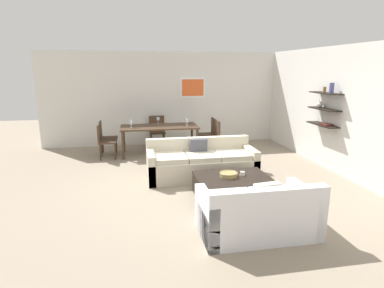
{
  "coord_description": "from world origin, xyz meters",
  "views": [
    {
      "loc": [
        -1.29,
        -5.9,
        2.24
      ],
      "look_at": [
        -0.16,
        0.2,
        0.75
      ],
      "focal_mm": 29.82,
      "sensor_mm": 36.0,
      "label": 1
    }
  ],
  "objects_px": {
    "coffee_table": "(233,188)",
    "dining_table": "(159,128)",
    "candle_jar": "(242,173)",
    "dining_chair_left_far": "(105,136)",
    "sofa_beige": "(201,163)",
    "loveseat_white": "(258,213)",
    "dining_chair_right_far": "(210,132)",
    "wine_glass_left_far": "(131,122)",
    "dining_chair_head": "(157,129)",
    "wine_glass_right_near": "(187,121)",
    "wine_glass_head": "(158,119)",
    "wine_glass_left_near": "(131,123)",
    "decorative_bowl": "(229,174)",
    "dining_chair_right_near": "(213,135)",
    "wine_glass_right_far": "(186,120)",
    "dining_chair_left_near": "(104,139)"
  },
  "relations": [
    {
      "from": "loveseat_white",
      "to": "candle_jar",
      "type": "relative_size",
      "value": 18.13
    },
    {
      "from": "wine_glass_right_far",
      "to": "wine_glass_left_far",
      "type": "bearing_deg",
      "value": -180.0
    },
    {
      "from": "coffee_table",
      "to": "dining_table",
      "type": "bearing_deg",
      "value": 107.3
    },
    {
      "from": "loveseat_white",
      "to": "dining_chair_right_near",
      "type": "height_order",
      "value": "dining_chair_right_near"
    },
    {
      "from": "decorative_bowl",
      "to": "dining_chair_head",
      "type": "xyz_separation_m",
      "value": [
        -0.94,
        4.02,
        0.08
      ]
    },
    {
      "from": "coffee_table",
      "to": "dining_chair_left_far",
      "type": "height_order",
      "value": "dining_chair_left_far"
    },
    {
      "from": "wine_glass_head",
      "to": "wine_glass_left_near",
      "type": "bearing_deg",
      "value": -145.46
    },
    {
      "from": "wine_glass_left_near",
      "to": "wine_glass_left_far",
      "type": "bearing_deg",
      "value": 90.0
    },
    {
      "from": "dining_chair_right_far",
      "to": "wine_glass_left_far",
      "type": "relative_size",
      "value": 5.35
    },
    {
      "from": "dining_chair_left_near",
      "to": "wine_glass_right_near",
      "type": "height_order",
      "value": "wine_glass_right_near"
    },
    {
      "from": "dining_chair_left_near",
      "to": "wine_glass_left_near",
      "type": "height_order",
      "value": "wine_glass_left_near"
    },
    {
      "from": "wine_glass_head",
      "to": "wine_glass_left_near",
      "type": "relative_size",
      "value": 1.01
    },
    {
      "from": "dining_table",
      "to": "wine_glass_head",
      "type": "height_order",
      "value": "wine_glass_head"
    },
    {
      "from": "wine_glass_left_far",
      "to": "wine_glass_left_near",
      "type": "height_order",
      "value": "wine_glass_left_near"
    },
    {
      "from": "coffee_table",
      "to": "dining_chair_head",
      "type": "bearing_deg",
      "value": 103.84
    },
    {
      "from": "wine_glass_head",
      "to": "wine_glass_left_far",
      "type": "relative_size",
      "value": 1.07
    },
    {
      "from": "loveseat_white",
      "to": "dining_chair_right_near",
      "type": "xyz_separation_m",
      "value": [
        0.45,
        4.26,
        0.21
      ]
    },
    {
      "from": "dining_chair_left_near",
      "to": "dining_chair_left_far",
      "type": "relative_size",
      "value": 1.0
    },
    {
      "from": "coffee_table",
      "to": "candle_jar",
      "type": "bearing_deg",
      "value": 24.98
    },
    {
      "from": "candle_jar",
      "to": "wine_glass_right_far",
      "type": "xyz_separation_m",
      "value": [
        -0.47,
        3.26,
        0.46
      ]
    },
    {
      "from": "dining_chair_head",
      "to": "dining_chair_left_far",
      "type": "relative_size",
      "value": 1.0
    },
    {
      "from": "sofa_beige",
      "to": "dining_chair_head",
      "type": "height_order",
      "value": "dining_chair_head"
    },
    {
      "from": "coffee_table",
      "to": "wine_glass_right_near",
      "type": "bearing_deg",
      "value": 95.13
    },
    {
      "from": "candle_jar",
      "to": "wine_glass_left_near",
      "type": "height_order",
      "value": "wine_glass_left_near"
    },
    {
      "from": "loveseat_white",
      "to": "coffee_table",
      "type": "relative_size",
      "value": 1.23
    },
    {
      "from": "coffee_table",
      "to": "wine_glass_left_near",
      "type": "bearing_deg",
      "value": 119.05
    },
    {
      "from": "dining_chair_left_near",
      "to": "dining_chair_right_near",
      "type": "distance_m",
      "value": 2.82
    },
    {
      "from": "sofa_beige",
      "to": "loveseat_white",
      "type": "relative_size",
      "value": 1.42
    },
    {
      "from": "decorative_bowl",
      "to": "wine_glass_left_far",
      "type": "relative_size",
      "value": 1.93
    },
    {
      "from": "loveseat_white",
      "to": "candle_jar",
      "type": "height_order",
      "value": "loveseat_white"
    },
    {
      "from": "loveseat_white",
      "to": "wine_glass_right_near",
      "type": "relative_size",
      "value": 9.34
    },
    {
      "from": "dining_chair_right_near",
      "to": "dining_chair_right_far",
      "type": "bearing_deg",
      "value": 90.0
    },
    {
      "from": "wine_glass_right_far",
      "to": "dining_chair_left_far",
      "type": "bearing_deg",
      "value": 177.56
    },
    {
      "from": "coffee_table",
      "to": "wine_glass_right_far",
      "type": "height_order",
      "value": "wine_glass_right_far"
    },
    {
      "from": "decorative_bowl",
      "to": "dining_chair_right_near",
      "type": "relative_size",
      "value": 0.36
    },
    {
      "from": "loveseat_white",
      "to": "wine_glass_right_far",
      "type": "xyz_separation_m",
      "value": [
        -0.24,
        4.58,
        0.59
      ]
    },
    {
      "from": "sofa_beige",
      "to": "wine_glass_right_far",
      "type": "bearing_deg",
      "value": 89.09
    },
    {
      "from": "coffee_table",
      "to": "candle_jar",
      "type": "relative_size",
      "value": 14.72
    },
    {
      "from": "dining_chair_head",
      "to": "dining_chair_right_near",
      "type": "relative_size",
      "value": 1.0
    },
    {
      "from": "decorative_bowl",
      "to": "wine_glass_head",
      "type": "bearing_deg",
      "value": 104.78
    },
    {
      "from": "candle_jar",
      "to": "dining_chair_left_far",
      "type": "xyz_separation_m",
      "value": [
        -2.61,
        3.35,
        0.09
      ]
    },
    {
      "from": "coffee_table",
      "to": "wine_glass_left_near",
      "type": "relative_size",
      "value": 7.33
    },
    {
      "from": "dining_table",
      "to": "wine_glass_left_far",
      "type": "height_order",
      "value": "wine_glass_left_far"
    },
    {
      "from": "dining_chair_right_far",
      "to": "wine_glass_head",
      "type": "height_order",
      "value": "wine_glass_head"
    },
    {
      "from": "dining_chair_left_near",
      "to": "wine_glass_left_near",
      "type": "xyz_separation_m",
      "value": [
        0.68,
        0.09,
        0.37
      ]
    },
    {
      "from": "dining_chair_right_far",
      "to": "wine_glass_right_far",
      "type": "relative_size",
      "value": 4.97
    },
    {
      "from": "decorative_bowl",
      "to": "dining_chair_left_far",
      "type": "bearing_deg",
      "value": 124.87
    },
    {
      "from": "coffee_table",
      "to": "candle_jar",
      "type": "height_order",
      "value": "candle_jar"
    },
    {
      "from": "dining_chair_left_far",
      "to": "wine_glass_right_far",
      "type": "xyz_separation_m",
      "value": [
        2.14,
        -0.09,
        0.37
      ]
    },
    {
      "from": "wine_glass_right_near",
      "to": "wine_glass_right_far",
      "type": "distance_m",
      "value": 0.22
    }
  ]
}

